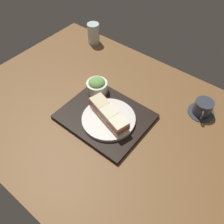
{
  "coord_description": "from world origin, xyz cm",
  "views": [
    {
      "loc": [
        46.0,
        -53.43,
        84.47
      ],
      "look_at": [
        3.51,
        -0.19,
        5.0
      ],
      "focal_mm": 38.25,
      "sensor_mm": 36.0,
      "label": 1
    }
  ],
  "objects_px": {
    "sandwich_far": "(118,124)",
    "coffee_cup": "(203,108)",
    "sandwich_middle": "(109,114)",
    "drinking_glass": "(94,33)",
    "salad_bowl": "(97,86)",
    "sandwich_plate": "(109,119)",
    "sandwich_near": "(100,104)"
  },
  "relations": [
    {
      "from": "sandwich_far",
      "to": "coffee_cup",
      "type": "height_order",
      "value": "sandwich_far"
    },
    {
      "from": "sandwich_middle",
      "to": "drinking_glass",
      "type": "distance_m",
      "value": 0.65
    },
    {
      "from": "sandwich_middle",
      "to": "salad_bowl",
      "type": "bearing_deg",
      "value": 146.09
    },
    {
      "from": "coffee_cup",
      "to": "drinking_glass",
      "type": "relative_size",
      "value": 1.06
    },
    {
      "from": "sandwich_plate",
      "to": "sandwich_near",
      "type": "xyz_separation_m",
      "value": [
        -0.07,
        0.02,
        0.03
      ]
    },
    {
      "from": "sandwich_middle",
      "to": "coffee_cup",
      "type": "distance_m",
      "value": 0.43
    },
    {
      "from": "sandwich_plate",
      "to": "sandwich_near",
      "type": "distance_m",
      "value": 0.08
    },
    {
      "from": "salad_bowl",
      "to": "sandwich_middle",
      "type": "bearing_deg",
      "value": -33.91
    },
    {
      "from": "sandwich_plate",
      "to": "sandwich_near",
      "type": "relative_size",
      "value": 2.55
    },
    {
      "from": "sandwich_middle",
      "to": "salad_bowl",
      "type": "xyz_separation_m",
      "value": [
        -0.16,
        0.11,
        -0.01
      ]
    },
    {
      "from": "sandwich_far",
      "to": "drinking_glass",
      "type": "relative_size",
      "value": 0.79
    },
    {
      "from": "drinking_glass",
      "to": "sandwich_middle",
      "type": "bearing_deg",
      "value": -42.77
    },
    {
      "from": "salad_bowl",
      "to": "drinking_glass",
      "type": "relative_size",
      "value": 0.85
    },
    {
      "from": "drinking_glass",
      "to": "coffee_cup",
      "type": "bearing_deg",
      "value": -9.26
    },
    {
      "from": "sandwich_far",
      "to": "coffee_cup",
      "type": "relative_size",
      "value": 0.75
    },
    {
      "from": "sandwich_near",
      "to": "coffee_cup",
      "type": "bearing_deg",
      "value": 38.98
    },
    {
      "from": "drinking_glass",
      "to": "sandwich_far",
      "type": "bearing_deg",
      "value": -40.3
    },
    {
      "from": "salad_bowl",
      "to": "coffee_cup",
      "type": "height_order",
      "value": "salad_bowl"
    },
    {
      "from": "sandwich_near",
      "to": "drinking_glass",
      "type": "height_order",
      "value": "drinking_glass"
    },
    {
      "from": "sandwich_far",
      "to": "salad_bowl",
      "type": "distance_m",
      "value": 0.26
    },
    {
      "from": "sandwich_far",
      "to": "salad_bowl",
      "type": "relative_size",
      "value": 0.93
    },
    {
      "from": "sandwich_far",
      "to": "coffee_cup",
      "type": "bearing_deg",
      "value": 54.92
    },
    {
      "from": "sandwich_far",
      "to": "drinking_glass",
      "type": "xyz_separation_m",
      "value": [
        -0.54,
        0.46,
        0.0
      ]
    },
    {
      "from": "sandwich_plate",
      "to": "sandwich_far",
      "type": "distance_m",
      "value": 0.08
    },
    {
      "from": "sandwich_near",
      "to": "sandwich_far",
      "type": "bearing_deg",
      "value": -16.08
    },
    {
      "from": "salad_bowl",
      "to": "coffee_cup",
      "type": "xyz_separation_m",
      "value": [
        0.46,
        0.21,
        -0.02
      ]
    },
    {
      "from": "sandwich_near",
      "to": "drinking_glass",
      "type": "xyz_separation_m",
      "value": [
        -0.41,
        0.42,
        -0.0
      ]
    },
    {
      "from": "sandwich_near",
      "to": "sandwich_middle",
      "type": "bearing_deg",
      "value": -16.08
    },
    {
      "from": "sandwich_middle",
      "to": "sandwich_plate",
      "type": "bearing_deg",
      "value": 180.0
    },
    {
      "from": "coffee_cup",
      "to": "drinking_glass",
      "type": "xyz_separation_m",
      "value": [
        -0.77,
        0.13,
        0.03
      ]
    },
    {
      "from": "salad_bowl",
      "to": "drinking_glass",
      "type": "xyz_separation_m",
      "value": [
        -0.31,
        0.33,
        0.01
      ]
    },
    {
      "from": "coffee_cup",
      "to": "drinking_glass",
      "type": "distance_m",
      "value": 0.78
    }
  ]
}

